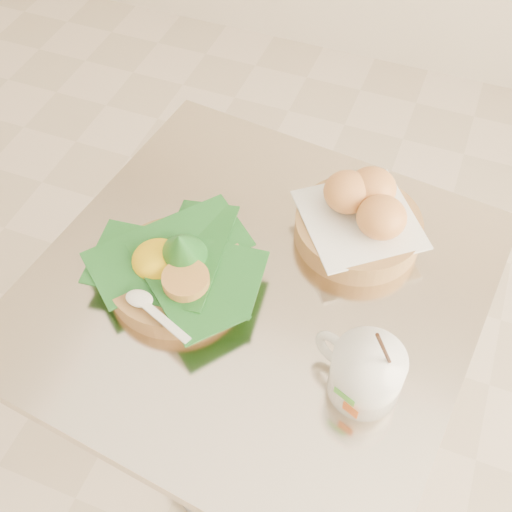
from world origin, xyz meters
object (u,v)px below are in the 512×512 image
(cafe_table, at_px, (256,351))
(coffee_mug, at_px, (365,372))
(rice_basket, at_px, (175,268))
(bread_basket, at_px, (361,217))

(cafe_table, xyz_separation_m, coffee_mug, (0.21, -0.12, 0.27))
(rice_basket, height_order, bread_basket, rice_basket)
(cafe_table, relative_size, coffee_mug, 4.39)
(bread_basket, height_order, coffee_mug, coffee_mug)
(cafe_table, xyz_separation_m, bread_basket, (0.13, 0.16, 0.27))
(cafe_table, relative_size, rice_basket, 2.80)
(rice_basket, xyz_separation_m, coffee_mug, (0.33, -0.08, 0.01))
(cafe_table, distance_m, bread_basket, 0.34)
(cafe_table, distance_m, rice_basket, 0.29)
(bread_basket, bearing_deg, cafe_table, -127.78)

